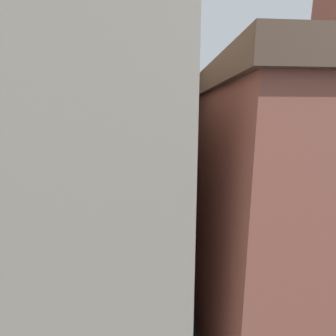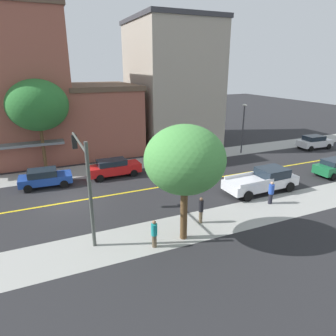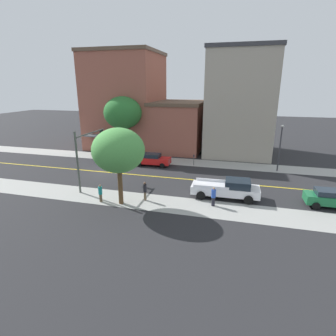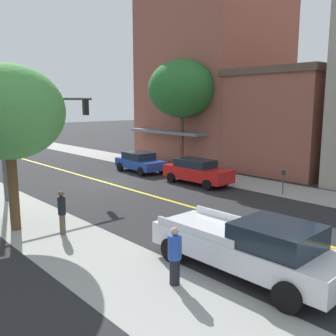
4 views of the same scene
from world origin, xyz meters
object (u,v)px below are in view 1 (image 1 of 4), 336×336
(pedestrian_teal_shirt, at_px, (205,163))
(pedestrian_blue_shirt, at_px, (129,166))
(fire_hydrant, at_px, (259,201))
(green_sedan_right_curb, at_px, (37,172))
(red_sedan_left_curb, at_px, (228,189))
(street_lamp, at_px, (18,163))
(street_tree_left_near, at_px, (192,133))
(white_pickup_truck, at_px, (118,170))
(traffic_light_mast, at_px, (237,141))
(blue_sedan_left_curb, at_px, (295,188))
(pedestrian_black_shirt, at_px, (178,164))
(parking_meter, at_px, (167,196))

(pedestrian_teal_shirt, bearing_deg, pedestrian_blue_shirt, 14.53)
(fire_hydrant, distance_m, green_sedan_right_curb, 22.68)
(green_sedan_right_curb, bearing_deg, red_sedan_left_curb, 155.16)
(fire_hydrant, bearing_deg, street_lamp, 89.93)
(street_tree_left_near, xyz_separation_m, white_pickup_truck, (-3.72, 8.92, -3.86))
(street_lamp, xyz_separation_m, red_sedan_left_curb, (1.78, -15.36, -2.68))
(red_sedan_left_curb, bearing_deg, pedestrian_blue_shirt, -50.47)
(traffic_light_mast, relative_size, green_sedan_right_curb, 1.36)
(blue_sedan_left_curb, xyz_separation_m, pedestrian_black_shirt, (10.59, 8.72, 0.17))
(traffic_light_mast, height_order, pedestrian_black_shirt, traffic_light_mast)
(parking_meter, xyz_separation_m, pedestrian_teal_shirt, (13.65, -5.96, -0.05))
(fire_hydrant, height_order, pedestrian_black_shirt, pedestrian_black_shirt)
(street_tree_left_near, xyz_separation_m, pedestrian_blue_shirt, (-1.61, 7.86, -3.88))
(street_tree_left_near, relative_size, parking_meter, 4.84)
(street_tree_left_near, xyz_separation_m, blue_sedan_left_curb, (-11.77, -6.91, -3.99))
(pedestrian_teal_shirt, xyz_separation_m, pedestrian_black_shirt, (-1.34, 3.69, 0.09))
(fire_hydrant, xyz_separation_m, green_sedan_right_curb, (9.68, 20.51, 0.42))
(pedestrian_blue_shirt, relative_size, pedestrian_black_shirt, 0.97)
(green_sedan_right_curb, bearing_deg, street_lamp, 106.88)
(parking_meter, bearing_deg, green_sedan_right_curb, 54.83)
(fire_hydrant, height_order, red_sedan_left_curb, red_sedan_left_curb)
(parking_meter, bearing_deg, pedestrian_blue_shirt, 17.64)
(parking_meter, distance_m, pedestrian_blue_shirt, 12.46)
(blue_sedan_left_curb, relative_size, pedestrian_teal_shirt, 2.59)
(street_tree_left_near, distance_m, pedestrian_teal_shirt, 4.34)
(street_tree_left_near, height_order, blue_sedan_left_curb, street_tree_left_near)
(traffic_light_mast, distance_m, pedestrian_teal_shirt, 5.37)
(parking_meter, distance_m, pedestrian_black_shirt, 12.52)
(parking_meter, distance_m, street_lamp, 10.53)
(green_sedan_right_curb, xyz_separation_m, blue_sedan_left_curb, (-7.79, -24.48, -0.03))
(fire_hydrant, bearing_deg, blue_sedan_left_curb, -64.55)
(fire_hydrant, xyz_separation_m, parking_meter, (0.17, 7.02, 0.52))
(street_lamp, distance_m, pedestrian_teal_shirt, 21.42)
(fire_hydrant, height_order, traffic_light_mast, traffic_light_mast)
(fire_hydrant, bearing_deg, white_pickup_truck, 50.01)
(street_tree_left_near, bearing_deg, fire_hydrant, -167.87)
(parking_meter, relative_size, blue_sedan_left_curb, 0.33)
(street_tree_left_near, relative_size, red_sedan_left_curb, 1.42)
(fire_hydrant, height_order, parking_meter, parking_meter)
(parking_meter, bearing_deg, street_tree_left_near, -16.83)
(street_lamp, bearing_deg, blue_sedan_left_curb, -84.96)
(blue_sedan_left_curb, bearing_deg, parking_meter, 11.24)
(fire_hydrant, bearing_deg, traffic_light_mast, -10.38)
(street_lamp, distance_m, pedestrian_black_shirt, 17.82)
(fire_hydrant, relative_size, red_sedan_left_curb, 0.17)
(parking_meter, height_order, green_sedan_right_curb, green_sedan_right_curb)
(street_lamp, distance_m, blue_sedan_left_curb, 21.45)
(street_tree_left_near, bearing_deg, street_lamp, 133.69)
(pedestrian_teal_shirt, distance_m, pedestrian_blue_shirt, 9.89)
(white_pickup_truck, height_order, pedestrian_blue_shirt, white_pickup_truck)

